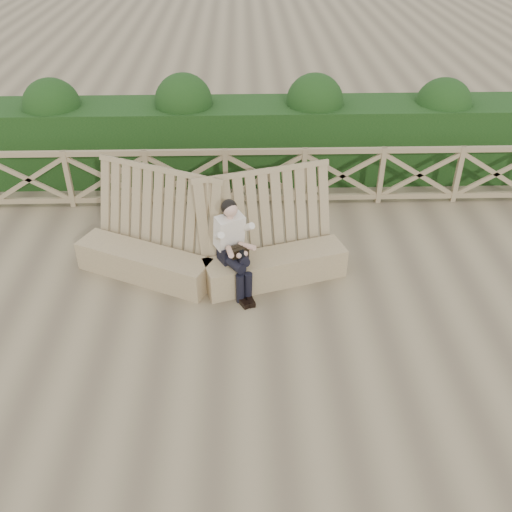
{
  "coord_description": "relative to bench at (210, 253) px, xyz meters",
  "views": [
    {
      "loc": [
        -0.41,
        -5.95,
        5.2
      ],
      "look_at": [
        -0.24,
        0.4,
        0.9
      ],
      "focal_mm": 40.0,
      "sensor_mm": 36.0,
      "label": 1
    }
  ],
  "objects": [
    {
      "name": "ground",
      "position": [
        0.92,
        -1.23,
        -0.4
      ],
      "size": [
        60.0,
        60.0,
        0.0
      ],
      "primitive_type": "plane",
      "color": "brown",
      "rests_on": "ground"
    },
    {
      "name": "hedge",
      "position": [
        0.92,
        3.47,
        0.35
      ],
      "size": [
        12.0,
        1.2,
        1.5
      ],
      "primitive_type": "cube",
      "color": "black",
      "rests_on": "ground"
    },
    {
      "name": "guardrail",
      "position": [
        0.92,
        2.27,
        0.15
      ],
      "size": [
        10.1,
        0.09,
        1.1
      ],
      "color": "olive",
      "rests_on": "ground"
    },
    {
      "name": "bench",
      "position": [
        0.0,
        0.0,
        0.0
      ],
      "size": [
        4.16,
        1.62,
        1.59
      ],
      "rotation": [
        0.0,
        0.0,
        -0.06
      ],
      "color": "olive",
      "rests_on": "ground"
    },
    {
      "name": "woman",
      "position": [
        0.37,
        -0.32,
        0.36
      ],
      "size": [
        0.63,
        0.9,
        1.43
      ],
      "rotation": [
        0.0,
        0.0,
        0.5
      ],
      "color": "black",
      "rests_on": "ground"
    }
  ]
}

